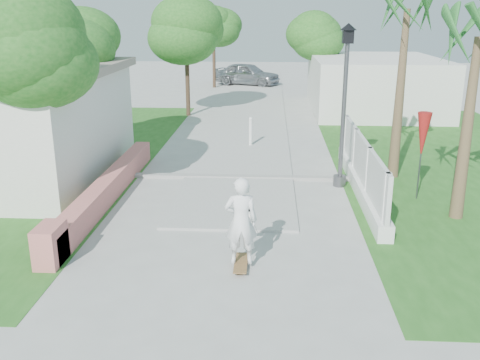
# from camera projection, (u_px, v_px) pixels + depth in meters

# --- Properties ---
(ground) EXTENTS (90.00, 90.00, 0.00)m
(ground) POSITION_uv_depth(u_px,v_px,m) (219.00, 273.00, 10.08)
(ground) COLOR #B7B7B2
(ground) RESTS_ON ground
(path_strip) EXTENTS (3.20, 36.00, 0.06)m
(path_strip) POSITION_uv_depth(u_px,v_px,m) (254.00, 102.00, 29.12)
(path_strip) COLOR #B7B7B2
(path_strip) RESTS_ON ground
(curb) EXTENTS (6.50, 0.25, 0.10)m
(curb) POSITION_uv_depth(u_px,v_px,m) (238.00, 177.00, 15.78)
(curb) COLOR #999993
(curb) RESTS_ON ground
(grass_left) EXTENTS (8.00, 20.00, 0.01)m
(grass_left) POSITION_uv_depth(u_px,v_px,m) (36.00, 157.00, 18.08)
(grass_left) COLOR #275E1D
(grass_left) RESTS_ON ground
(grass_right) EXTENTS (8.00, 20.00, 0.01)m
(grass_right) POSITION_uv_depth(u_px,v_px,m) (457.00, 164.00, 17.31)
(grass_right) COLOR #275E1D
(grass_right) RESTS_ON ground
(pink_wall) EXTENTS (0.45, 8.20, 0.80)m
(pink_wall) POSITION_uv_depth(u_px,v_px,m) (103.00, 193.00, 13.55)
(pink_wall) COLOR #DA7072
(pink_wall) RESTS_ON ground
(lattice_fence) EXTENTS (0.35, 7.00, 1.50)m
(lattice_fence) POSITION_uv_depth(u_px,v_px,m) (361.00, 173.00, 14.49)
(lattice_fence) COLOR white
(lattice_fence) RESTS_ON ground
(building_right) EXTENTS (6.00, 8.00, 2.60)m
(building_right) POSITION_uv_depth(u_px,v_px,m) (374.00, 84.00, 26.50)
(building_right) COLOR silver
(building_right) RESTS_ON ground
(street_lamp) EXTENTS (0.44, 0.44, 4.44)m
(street_lamp) POSITION_uv_depth(u_px,v_px,m) (344.00, 100.00, 14.43)
(street_lamp) COLOR #59595E
(street_lamp) RESTS_ON ground
(bollard) EXTENTS (0.14, 0.14, 1.09)m
(bollard) POSITION_uv_depth(u_px,v_px,m) (251.00, 131.00, 19.41)
(bollard) COLOR white
(bollard) RESTS_ON ground
(patio_umbrella) EXTENTS (0.36, 0.36, 2.30)m
(patio_umbrella) POSITION_uv_depth(u_px,v_px,m) (423.00, 136.00, 13.59)
(patio_umbrella) COLOR #59595E
(patio_umbrella) RESTS_ON ground
(tree_left_near) EXTENTS (3.60, 3.60, 5.28)m
(tree_left_near) POSITION_uv_depth(u_px,v_px,m) (32.00, 53.00, 12.02)
(tree_left_near) COLOR #4C3826
(tree_left_near) RESTS_ON ground
(tree_left_mid) EXTENTS (3.20, 3.20, 4.85)m
(tree_left_mid) POSITION_uv_depth(u_px,v_px,m) (75.00, 51.00, 17.41)
(tree_left_mid) COLOR #4C3826
(tree_left_mid) RESTS_ON ground
(tree_path_left) EXTENTS (3.40, 3.40, 5.23)m
(tree_path_left) POSITION_uv_depth(u_px,v_px,m) (186.00, 33.00, 24.32)
(tree_path_left) COLOR #4C3826
(tree_path_left) RESTS_ON ground
(tree_path_right) EXTENTS (3.00, 3.00, 4.79)m
(tree_path_right) POSITION_uv_depth(u_px,v_px,m) (316.00, 36.00, 27.88)
(tree_path_right) COLOR #4C3826
(tree_path_right) RESTS_ON ground
(tree_path_far) EXTENTS (3.20, 3.20, 5.17)m
(tree_path_far) POSITION_uv_depth(u_px,v_px,m) (214.00, 27.00, 33.83)
(tree_path_far) COLOR #4C3826
(tree_path_far) RESTS_ON ground
(palm_far) EXTENTS (1.80, 1.80, 5.30)m
(palm_far) POSITION_uv_depth(u_px,v_px,m) (406.00, 21.00, 14.67)
(palm_far) COLOR brown
(palm_far) RESTS_ON ground
(palm_near) EXTENTS (1.80, 1.80, 4.70)m
(palm_near) POSITION_uv_depth(u_px,v_px,m) (477.00, 48.00, 11.64)
(palm_near) COLOR brown
(palm_near) RESTS_ON ground
(skateboarder) EXTENTS (0.65, 2.83, 1.82)m
(skateboarder) POSITION_uv_depth(u_px,v_px,m) (240.00, 214.00, 10.76)
(skateboarder) COLOR brown
(skateboarder) RESTS_ON ground
(dog) EXTENTS (0.30, 0.50, 0.35)m
(dog) POSITION_uv_depth(u_px,v_px,m) (248.00, 216.00, 12.37)
(dog) COLOR white
(dog) RESTS_ON ground
(parked_car) EXTENTS (4.73, 3.28, 1.49)m
(parked_car) POSITION_uv_depth(u_px,v_px,m) (247.00, 74.00, 35.85)
(parked_car) COLOR #9FA2A7
(parked_car) RESTS_ON ground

